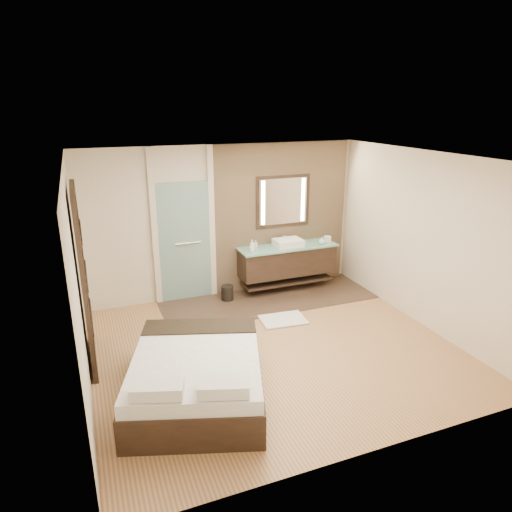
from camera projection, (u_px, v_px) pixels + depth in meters
name	position (u px, v px, depth m)	size (l,w,h in m)	color
floor	(274.00, 348.00, 6.57)	(5.00, 5.00, 0.00)	#8E5C3B
tile_strip	(269.00, 299.00, 8.19)	(3.80, 1.30, 0.01)	#39271F
stone_wall	(281.00, 217.00, 8.47)	(2.60, 0.08, 2.70)	tan
vanity	(287.00, 260.00, 8.46)	(1.85, 0.55, 0.88)	black
mirror_unit	(283.00, 201.00, 8.33)	(1.06, 0.04, 0.96)	black
frosted_door	(184.00, 237.00, 7.90)	(1.10, 0.12, 2.70)	silver
shoji_partition	(84.00, 278.00, 5.88)	(0.06, 1.20, 2.40)	black
bed	(197.00, 376.00, 5.37)	(2.01, 2.24, 0.72)	black
bath_mat	(283.00, 320.00, 7.40)	(0.72, 0.50, 0.02)	silver
waste_bin	(227.00, 293.00, 8.13)	(0.22, 0.22, 0.27)	black
tissue_box	(327.00, 239.00, 8.62)	(0.12, 0.12, 0.10)	silver
soap_bottle_a	(252.00, 246.00, 8.03)	(0.08, 0.08, 0.21)	white
soap_bottle_b	(256.00, 244.00, 8.20)	(0.07, 0.07, 0.15)	#B2B2B2
soap_bottle_c	(322.00, 241.00, 8.44)	(0.11, 0.11, 0.14)	silver
cup	(327.00, 239.00, 8.62)	(0.13, 0.13, 0.10)	silver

